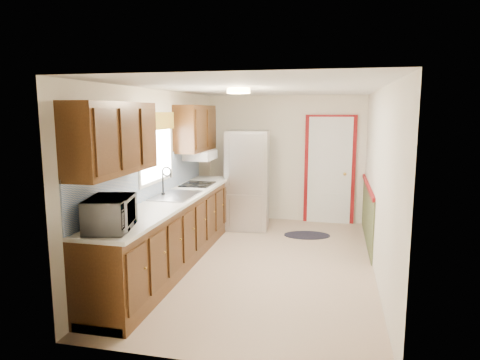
% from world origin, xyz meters
% --- Properties ---
extents(room_shell, '(3.20, 5.20, 2.52)m').
position_xyz_m(room_shell, '(0.00, 0.00, 1.20)').
color(room_shell, tan).
rests_on(room_shell, ground).
extents(kitchen_run, '(0.63, 4.00, 2.20)m').
position_xyz_m(kitchen_run, '(-1.24, -0.29, 0.81)').
color(kitchen_run, '#3C210D').
rests_on(kitchen_run, ground).
extents(back_wall_trim, '(1.12, 2.30, 2.08)m').
position_xyz_m(back_wall_trim, '(0.99, 2.21, 0.89)').
color(back_wall_trim, maroon).
rests_on(back_wall_trim, ground).
extents(ceiling_fixture, '(0.30, 0.30, 0.06)m').
position_xyz_m(ceiling_fixture, '(-0.30, -0.20, 2.36)').
color(ceiling_fixture, '#FFD88C').
rests_on(ceiling_fixture, room_shell).
extents(microwave, '(0.46, 0.65, 0.40)m').
position_xyz_m(microwave, '(-1.20, -1.95, 1.14)').
color(microwave, white).
rests_on(microwave, kitchen_run).
extents(refrigerator, '(0.79, 0.77, 1.77)m').
position_xyz_m(refrigerator, '(-0.58, 1.76, 0.88)').
color(refrigerator, '#B7B7BC').
rests_on(refrigerator, ground).
extents(rug, '(0.85, 0.62, 0.01)m').
position_xyz_m(rug, '(0.52, 1.48, 0.01)').
color(rug, black).
rests_on(rug, ground).
extents(cooktop, '(0.46, 0.56, 0.02)m').
position_xyz_m(cooktop, '(-1.19, 0.75, 0.95)').
color(cooktop, black).
rests_on(cooktop, kitchen_run).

